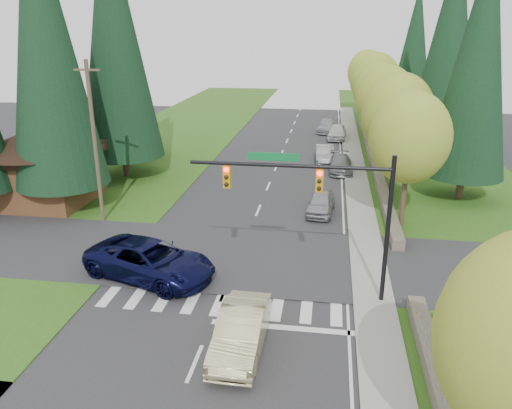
% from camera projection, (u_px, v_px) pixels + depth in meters
% --- Properties ---
extents(ground, '(120.00, 120.00, 0.00)m').
position_uv_depth(ground, '(201.00, 347.00, 19.37)').
color(ground, '#28282B').
rests_on(ground, ground).
extents(grass_east, '(14.00, 110.00, 0.06)m').
position_uv_depth(grass_east, '(444.00, 198.00, 36.19)').
color(grass_east, '#305316').
rests_on(grass_east, ground).
extents(grass_west, '(14.00, 110.00, 0.06)m').
position_uv_depth(grass_west, '(105.00, 182.00, 39.79)').
color(grass_west, '#305316').
rests_on(grass_west, ground).
extents(cross_street, '(120.00, 8.00, 0.10)m').
position_uv_depth(cross_street, '(238.00, 258.00, 26.82)').
color(cross_street, '#28282B').
rests_on(cross_street, ground).
extents(sidewalk_east, '(1.80, 80.00, 0.13)m').
position_uv_depth(sidewalk_east, '(358.00, 185.00, 38.89)').
color(sidewalk_east, gray).
rests_on(sidewalk_east, ground).
extents(curb_east, '(0.20, 80.00, 0.13)m').
position_uv_depth(curb_east, '(346.00, 185.00, 39.00)').
color(curb_east, gray).
rests_on(curb_east, ground).
extents(stone_wall_north, '(0.70, 40.00, 0.70)m').
position_uv_depth(stone_wall_north, '(373.00, 158.00, 46.01)').
color(stone_wall_north, '#4C4438').
rests_on(stone_wall_north, ground).
extents(traffic_signal, '(8.70, 0.37, 6.80)m').
position_uv_depth(traffic_signal, '(323.00, 195.00, 21.28)').
color(traffic_signal, black).
rests_on(traffic_signal, ground).
extents(brown_building, '(8.40, 8.40, 5.40)m').
position_uv_depth(brown_building, '(42.00, 159.00, 34.36)').
color(brown_building, '#4C2D19').
rests_on(brown_building, ground).
extents(utility_pole, '(1.60, 0.24, 10.00)m').
position_uv_depth(utility_pole, '(95.00, 142.00, 30.13)').
color(utility_pole, '#473828').
rests_on(utility_pole, ground).
extents(decid_tree_0, '(4.80, 4.80, 8.37)m').
position_uv_depth(decid_tree_0, '(410.00, 138.00, 29.25)').
color(decid_tree_0, '#38281C').
rests_on(decid_tree_0, ground).
extents(decid_tree_1, '(5.20, 5.20, 8.80)m').
position_uv_depth(decid_tree_1, '(398.00, 115.00, 35.69)').
color(decid_tree_1, '#38281C').
rests_on(decid_tree_1, ground).
extents(decid_tree_2, '(5.00, 5.00, 8.82)m').
position_uv_depth(decid_tree_2, '(386.00, 99.00, 42.20)').
color(decid_tree_2, '#38281C').
rests_on(decid_tree_2, ground).
extents(decid_tree_3, '(5.00, 5.00, 8.55)m').
position_uv_depth(decid_tree_3, '(380.00, 92.00, 48.79)').
color(decid_tree_3, '#38281C').
rests_on(decid_tree_3, ground).
extents(decid_tree_4, '(5.40, 5.40, 9.18)m').
position_uv_depth(decid_tree_4, '(375.00, 81.00, 55.17)').
color(decid_tree_4, '#38281C').
rests_on(decid_tree_4, ground).
extents(decid_tree_5, '(4.80, 4.80, 8.30)m').
position_uv_depth(decid_tree_5, '(369.00, 80.00, 61.89)').
color(decid_tree_5, '#38281C').
rests_on(decid_tree_5, ground).
extents(decid_tree_6, '(5.20, 5.20, 8.86)m').
position_uv_depth(decid_tree_6, '(367.00, 72.00, 68.29)').
color(decid_tree_6, '#38281C').
rests_on(decid_tree_6, ground).
extents(conifer_w_a, '(6.12, 6.12, 19.80)m').
position_uv_depth(conifer_w_a, '(46.00, 43.00, 30.58)').
color(conifer_w_a, '#38281C').
rests_on(conifer_w_a, ground).
extents(conifer_w_b, '(5.44, 5.44, 17.80)m').
position_uv_depth(conifer_w_b, '(39.00, 56.00, 35.05)').
color(conifer_w_b, '#38281C').
rests_on(conifer_w_b, ground).
extents(conifer_w_c, '(6.46, 6.46, 20.80)m').
position_uv_depth(conifer_w_c, '(114.00, 33.00, 37.72)').
color(conifer_w_c, '#38281C').
rests_on(conifer_w_c, ground).
extents(conifer_w_e, '(5.78, 5.78, 18.80)m').
position_uv_depth(conifer_w_e, '(122.00, 44.00, 43.92)').
color(conifer_w_e, '#38281C').
rests_on(conifer_w_e, ground).
extents(conifer_e_a, '(5.44, 5.44, 17.80)m').
position_uv_depth(conifer_e_a, '(479.00, 58.00, 32.77)').
color(conifer_e_a, '#38281C').
rests_on(conifer_e_a, ground).
extents(conifer_e_b, '(6.12, 6.12, 19.80)m').
position_uv_depth(conifer_e_b, '(450.00, 38.00, 45.33)').
color(conifer_e_b, '#38281C').
rests_on(conifer_e_b, ground).
extents(conifer_e_c, '(5.10, 5.10, 16.80)m').
position_uv_depth(conifer_e_c, '(414.00, 49.00, 59.02)').
color(conifer_e_c, '#38281C').
rests_on(conifer_e_c, ground).
extents(sedan_champagne, '(1.79, 4.95, 1.62)m').
position_uv_depth(sedan_champagne, '(241.00, 331.00, 19.00)').
color(sedan_champagne, beige).
rests_on(sedan_champagne, ground).
extents(suv_navy, '(7.27, 5.05, 1.84)m').
position_uv_depth(suv_navy, '(150.00, 261.00, 24.45)').
color(suv_navy, black).
rests_on(suv_navy, ground).
extents(parked_car_a, '(2.00, 4.20, 1.39)m').
position_uv_depth(parked_car_a, '(321.00, 203.00, 33.10)').
color(parked_car_a, '#A3A3A8').
rests_on(parked_car_a, ground).
extents(parked_car_b, '(2.06, 4.80, 1.38)m').
position_uv_depth(parked_car_b, '(341.00, 164.00, 42.56)').
color(parked_car_b, gray).
rests_on(parked_car_b, ground).
extents(parked_car_c, '(1.82, 4.63, 1.50)m').
position_uv_depth(parked_car_c, '(325.00, 154.00, 45.55)').
color(parked_car_c, '#A1A1A6').
rests_on(parked_car_c, ground).
extents(parked_car_d, '(2.20, 4.86, 1.62)m').
position_uv_depth(parked_car_d, '(337.00, 132.00, 54.93)').
color(parked_car_d, silver).
rests_on(parked_car_d, ground).
extents(parked_car_e, '(2.44, 5.08, 1.43)m').
position_uv_depth(parked_car_e, '(327.00, 126.00, 58.69)').
color(parked_car_e, '#98999D').
rests_on(parked_car_e, ground).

